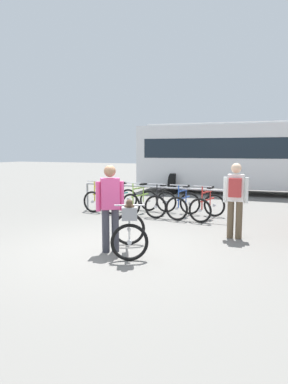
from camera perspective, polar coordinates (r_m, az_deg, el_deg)
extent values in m
plane|color=slate|center=(6.79, -5.59, -9.39)|extent=(80.00, 80.00, 0.00)
cylinder|color=#99999E|center=(11.18, -9.41, -0.77)|extent=(0.06, 0.06, 0.85)
cylinder|color=#99999E|center=(9.29, 13.97, -2.45)|extent=(0.06, 0.06, 0.85)
cylinder|color=#99999E|center=(9.97, 1.19, 0.86)|extent=(4.55, 0.30, 0.05)
torus|color=black|center=(11.52, -5.70, -0.95)|extent=(0.66, 0.10, 0.66)
cylinder|color=#B7B7BC|center=(11.52, -5.70, -0.95)|extent=(0.08, 0.07, 0.08)
torus|color=black|center=(10.68, -8.60, -1.62)|extent=(0.66, 0.10, 0.66)
cylinder|color=#B7B7BC|center=(10.68, -8.60, -1.62)|extent=(0.08, 0.07, 0.08)
cube|color=yellow|center=(11.07, -7.11, -0.12)|extent=(0.08, 0.92, 0.04)
cube|color=yellow|center=(11.00, -7.27, 1.01)|extent=(0.07, 0.61, 0.04)
cylinder|color=yellow|center=(11.22, -6.60, 0.23)|extent=(0.03, 0.03, 0.55)
cube|color=black|center=(11.19, -6.62, 1.63)|extent=(0.13, 0.25, 0.06)
cylinder|color=yellow|center=(10.74, -8.26, 0.13)|extent=(0.03, 0.03, 0.63)
cylinder|color=#B7B7BC|center=(10.71, -8.29, 1.80)|extent=(0.52, 0.05, 0.03)
torus|color=black|center=(11.16, -2.63, -1.18)|extent=(0.66, 0.13, 0.66)
cylinder|color=#B7B7BC|center=(11.16, -2.63, -1.18)|extent=(0.08, 0.07, 0.08)
torus|color=black|center=(10.30, -5.45, -1.89)|extent=(0.66, 0.13, 0.66)
cylinder|color=#B7B7BC|center=(10.30, -5.45, -1.89)|extent=(0.08, 0.07, 0.08)
cube|color=teal|center=(10.70, -3.99, -0.33)|extent=(0.10, 0.92, 0.04)
cube|color=teal|center=(10.63, -4.14, 0.84)|extent=(0.08, 0.61, 0.04)
cylinder|color=teal|center=(10.85, -3.49, 0.04)|extent=(0.03, 0.03, 0.55)
cube|color=black|center=(10.82, -3.50, 1.49)|extent=(0.14, 0.25, 0.06)
cylinder|color=teal|center=(10.36, -5.11, -0.08)|extent=(0.03, 0.03, 0.63)
cylinder|color=#B7B7BC|center=(10.33, -5.13, 1.66)|extent=(0.52, 0.06, 0.03)
torus|color=black|center=(10.82, 0.80, -1.43)|extent=(0.67, 0.19, 0.66)
cylinder|color=#B7B7BC|center=(10.82, 0.80, -1.43)|extent=(0.09, 0.07, 0.08)
torus|color=black|center=(9.97, -2.24, -2.16)|extent=(0.67, 0.19, 0.66)
cylinder|color=#B7B7BC|center=(9.97, -2.24, -2.16)|extent=(0.09, 0.07, 0.08)
cube|color=#9ED14C|center=(10.36, -0.66, -0.55)|extent=(0.17, 0.91, 0.04)
cube|color=#9ED14C|center=(10.29, -0.81, 0.66)|extent=(0.13, 0.61, 0.04)
cylinder|color=#9ED14C|center=(10.51, -0.12, -0.17)|extent=(0.03, 0.03, 0.55)
cube|color=black|center=(10.48, -0.12, 1.32)|extent=(0.15, 0.26, 0.06)
cylinder|color=#9ED14C|center=(10.03, -1.85, -0.29)|extent=(0.03, 0.03, 0.63)
cylinder|color=#B7B7BC|center=(9.99, -1.86, 1.51)|extent=(0.52, 0.10, 0.03)
torus|color=black|center=(10.58, 3.74, -1.64)|extent=(0.66, 0.10, 0.66)
cylinder|color=#B7B7BC|center=(10.58, 3.74, -1.64)|extent=(0.08, 0.06, 0.08)
torus|color=black|center=(9.62, 1.93, -2.49)|extent=(0.66, 0.10, 0.66)
cylinder|color=#B7B7BC|center=(9.62, 1.93, -2.49)|extent=(0.08, 0.06, 0.08)
cube|color=black|center=(10.06, 2.88, -0.78)|extent=(0.08, 0.92, 0.04)
cube|color=black|center=(9.99, 2.80, 0.46)|extent=(0.06, 0.61, 0.04)
cylinder|color=black|center=(10.23, 3.21, -0.38)|extent=(0.03, 0.03, 0.55)
cube|color=black|center=(10.20, 3.22, 1.16)|extent=(0.13, 0.24, 0.06)
cylinder|color=black|center=(9.69, 2.17, -0.54)|extent=(0.03, 0.03, 0.63)
cylinder|color=#B7B7BC|center=(9.65, 2.18, 1.31)|extent=(0.52, 0.05, 0.03)
torus|color=black|center=(10.31, 7.65, -1.91)|extent=(0.66, 0.12, 0.66)
cylinder|color=#B7B7BC|center=(10.31, 7.65, -1.91)|extent=(0.08, 0.07, 0.08)
torus|color=black|center=(9.37, 5.47, -2.77)|extent=(0.66, 0.12, 0.66)
cylinder|color=#B7B7BC|center=(9.37, 5.47, -2.77)|extent=(0.08, 0.07, 0.08)
cube|color=#2D56B7|center=(9.81, 6.63, -1.03)|extent=(0.11, 0.92, 0.04)
cube|color=#2D56B7|center=(9.73, 6.54, 0.25)|extent=(0.09, 0.61, 0.04)
cylinder|color=#2D56B7|center=(9.97, 7.02, -0.61)|extent=(0.03, 0.03, 0.55)
cube|color=black|center=(9.94, 7.05, 0.96)|extent=(0.14, 0.25, 0.06)
cylinder|color=#2D56B7|center=(9.44, 5.78, -0.77)|extent=(0.03, 0.03, 0.63)
cylinder|color=#B7B7BC|center=(9.40, 5.80, 1.13)|extent=(0.52, 0.07, 0.03)
torus|color=black|center=(10.09, 11.63, -2.19)|extent=(0.66, 0.17, 0.66)
cylinder|color=#B7B7BC|center=(10.09, 11.63, -2.19)|extent=(0.09, 0.07, 0.08)
torus|color=black|center=(9.16, 9.32, -3.06)|extent=(0.66, 0.17, 0.66)
cylinder|color=#B7B7BC|center=(9.16, 9.32, -3.06)|extent=(0.09, 0.07, 0.08)
cube|color=red|center=(9.59, 10.56, -1.28)|extent=(0.18, 0.91, 0.04)
cube|color=red|center=(9.52, 10.48, 0.03)|extent=(0.13, 0.61, 0.04)
cylinder|color=red|center=(9.75, 10.98, -0.85)|extent=(0.03, 0.03, 0.55)
cube|color=black|center=(9.72, 11.02, 0.75)|extent=(0.16, 0.26, 0.06)
cylinder|color=red|center=(9.23, 9.66, -1.02)|extent=(0.03, 0.03, 0.63)
cylinder|color=#B7B7BC|center=(9.19, 9.70, 0.93)|extent=(0.52, 0.11, 0.03)
torus|color=black|center=(6.96, -2.53, -6.17)|extent=(0.62, 0.35, 0.66)
cylinder|color=#B7B7BC|center=(6.96, -2.53, -6.17)|extent=(0.10, 0.09, 0.08)
torus|color=black|center=(5.97, -2.43, -8.39)|extent=(0.62, 0.35, 0.66)
cylinder|color=#B7B7BC|center=(5.97, -2.43, -8.39)|extent=(0.10, 0.09, 0.08)
cube|color=silver|center=(6.41, -2.50, -5.24)|extent=(0.44, 0.84, 0.04)
cube|color=silver|center=(6.32, -2.50, -3.34)|extent=(0.31, 0.56, 0.04)
cylinder|color=silver|center=(6.58, -2.52, -4.48)|extent=(0.03, 0.03, 0.55)
cube|color=black|center=(6.53, -2.53, -2.11)|extent=(0.21, 0.27, 0.06)
cylinder|color=silver|center=(6.01, -2.46, -5.18)|extent=(0.03, 0.03, 0.63)
cylinder|color=#B7B7BC|center=(5.95, -2.48, -2.22)|extent=(0.48, 0.26, 0.03)
cube|color=gray|center=(5.83, -2.46, -3.60)|extent=(0.32, 0.30, 0.22)
ellipsoid|color=#4C3828|center=(5.82, -2.46, -2.63)|extent=(0.23, 0.22, 0.16)
sphere|color=#4C3828|center=(5.72, -2.46, -1.78)|extent=(0.11, 0.11, 0.11)
cylinder|color=#383842|center=(6.49, -6.40, -6.44)|extent=(0.14, 0.14, 0.82)
cylinder|color=#383842|center=(6.51, -4.81, -6.38)|extent=(0.14, 0.14, 0.82)
cube|color=#E54C8C|center=(6.37, -5.68, -0.28)|extent=(0.39, 0.36, 0.58)
cylinder|color=#E54C8C|center=(6.38, -7.66, -0.75)|extent=(0.09, 0.09, 0.55)
cylinder|color=#E54C8C|center=(6.43, -3.74, -0.64)|extent=(0.09, 0.09, 0.55)
sphere|color=#9E7051|center=(6.33, -5.72, 3.50)|extent=(0.22, 0.22, 0.22)
cylinder|color=brown|center=(7.71, 14.21, -4.46)|extent=(0.14, 0.14, 0.82)
cylinder|color=brown|center=(7.70, 15.55, -4.53)|extent=(0.14, 0.14, 0.82)
cube|color=white|center=(7.60, 15.04, 0.69)|extent=(0.35, 0.22, 0.58)
cylinder|color=white|center=(7.64, 13.40, 0.39)|extent=(0.09, 0.09, 0.55)
cylinder|color=white|center=(7.61, 16.69, 0.26)|extent=(0.09, 0.09, 0.55)
sphere|color=beige|center=(7.57, 15.14, 3.85)|extent=(0.22, 0.22, 0.22)
cube|color=#B23333|center=(7.44, 14.94, 0.71)|extent=(0.27, 0.16, 0.40)
cube|color=silver|center=(15.79, 17.66, 5.69)|extent=(10.12, 3.04, 2.70)
cube|color=#19232D|center=(15.79, 17.71, 6.96)|extent=(9.32, 3.01, 0.84)
cube|color=silver|center=(15.83, 17.85, 10.72)|extent=(9.11, 2.73, 0.08)
cylinder|color=black|center=(15.14, 4.87, 1.40)|extent=(0.30, 0.91, 0.90)
cylinder|color=black|center=(17.55, 7.06, 2.13)|extent=(0.30, 0.91, 0.90)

